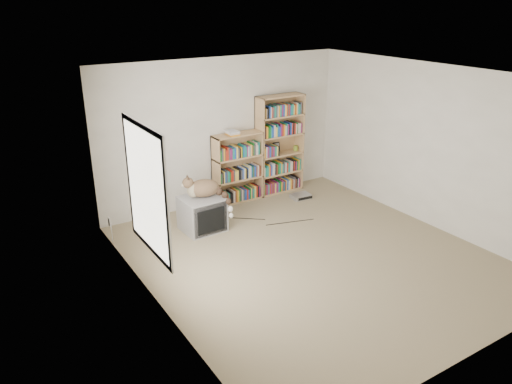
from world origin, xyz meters
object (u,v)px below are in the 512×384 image
cat (207,191)px  dvd_player (301,196)px  bookcase_tall (279,147)px  bookcase_short (237,171)px  crt_tv (202,214)px

cat → dvd_player: (1.99, 0.23, -0.59)m
bookcase_tall → dvd_player: bearing=-77.7°
bookcase_tall → bookcase_short: 0.93m
cat → bookcase_tall: (1.87, 0.78, 0.22)m
crt_tv → bookcase_tall: bearing=18.9°
crt_tv → bookcase_tall: 2.18m
bookcase_tall → bookcase_short: bearing=179.9°
crt_tv → bookcase_short: bookcase_short is taller
cat → bookcase_short: bookcase_short is taller
crt_tv → bookcase_short: 1.35m
bookcase_tall → bookcase_short: size_ratio=1.46×
dvd_player → crt_tv: bearing=-169.2°
bookcase_tall → dvd_player: bookcase_tall is taller
crt_tv → dvd_player: 2.10m
bookcase_short → dvd_player: (1.00, -0.54, -0.52)m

